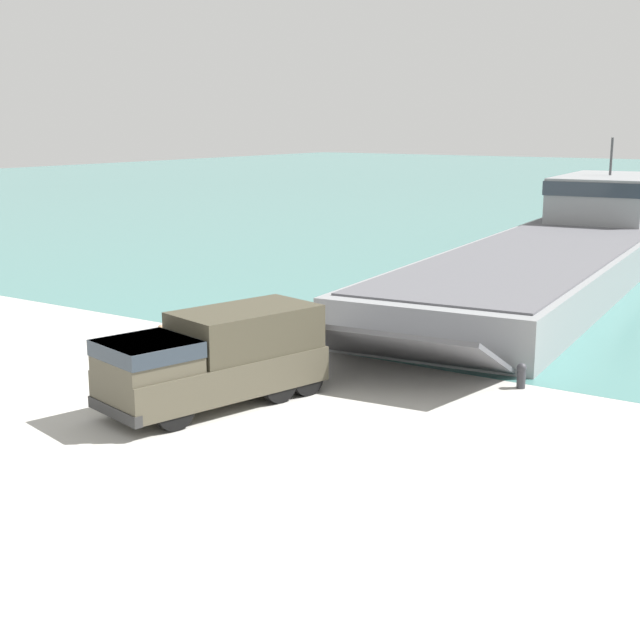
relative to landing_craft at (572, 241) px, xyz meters
The scene contains 5 objects.
ground_plane 28.21m from the landing_craft, 93.48° to the right, with size 240.00×240.00×0.00m, color #B7B5AD.
landing_craft is the anchor object (origin of this frame).
military_truck 29.92m from the landing_craft, 91.24° to the right, with size 4.13×7.28×2.76m.
soldier_on_ramp 28.70m from the landing_craft, 98.59° to the right, with size 0.27×0.46×1.69m.
mooring_bollard 24.09m from the landing_craft, 74.95° to the right, with size 0.32×0.32×0.82m.
Camera 1 is at (17.76, -21.06, 8.24)m, focal length 50.00 mm.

